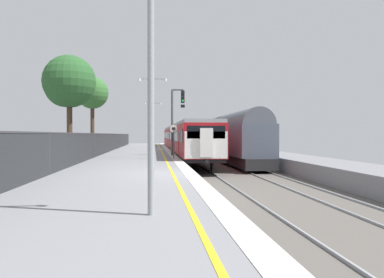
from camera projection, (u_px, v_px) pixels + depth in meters
ground at (241, 187)px, 16.22m from camera, size 17.40×110.00×1.21m
commuter_train_at_platform at (182, 138)px, 43.11m from camera, size 2.83×40.89×3.81m
freight_train_adjacent_track at (225, 137)px, 37.78m from camera, size 2.60×26.00×4.53m
signal_gantry at (175, 114)px, 29.89m from camera, size 1.10×0.24×5.33m
speed_limit_sign at (174, 137)px, 25.88m from camera, size 0.59×0.08×2.38m
platform_lamp_near at (151, 56)px, 7.68m from camera, size 2.00×0.20×5.57m
platform_lamp_mid at (153, 111)px, 25.79m from camera, size 2.00×0.20×5.64m
platform_lamp_far at (153, 121)px, 43.90m from camera, size 2.00×0.20×5.50m
platform_back_fence at (49, 152)px, 15.37m from camera, size 0.07×99.00×1.78m
background_tree_left at (68, 84)px, 29.63m from camera, size 4.19×4.19×8.02m
background_tree_centre at (92, 94)px, 39.96m from camera, size 3.44×3.44×7.88m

